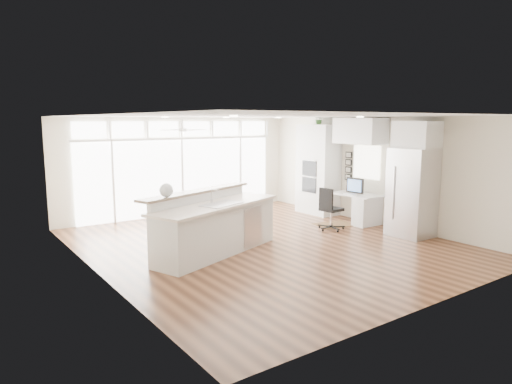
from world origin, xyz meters
TOP-DOWN VIEW (x-y plane):
  - floor at (0.00, 0.00)m, footprint 7.00×8.00m
  - ceiling at (0.00, 0.00)m, footprint 7.00×8.00m
  - wall_back at (0.00, 4.00)m, footprint 7.00×0.04m
  - wall_front at (0.00, -4.00)m, footprint 7.00×0.04m
  - wall_left at (-3.50, 0.00)m, footprint 0.04×8.00m
  - wall_right at (3.50, 0.00)m, footprint 0.04×8.00m
  - glass_wall at (0.00, 3.94)m, footprint 5.80×0.06m
  - transom_row at (0.00, 3.94)m, footprint 5.90×0.06m
  - desk_window at (3.46, 0.30)m, footprint 0.04×0.85m
  - ceiling_fan at (-0.50, 2.80)m, footprint 1.16×1.16m
  - recessed_lights at (0.00, 0.20)m, footprint 3.40×3.00m
  - oven_cabinet at (3.17, 1.80)m, footprint 0.64×1.20m
  - desk_nook at (3.13, 0.30)m, footprint 0.72×1.30m
  - upper_cabinets at (3.17, 0.30)m, footprint 0.64×1.30m
  - refrigerator at (3.11, -1.35)m, footprint 0.76×0.90m
  - fridge_cabinet at (3.17, -1.35)m, footprint 0.64×0.90m
  - framed_photos at (3.46, 0.92)m, footprint 0.06×0.22m
  - kitchen_island at (-1.19, 0.01)m, footprint 3.29×2.15m
  - rug at (2.50, 0.45)m, footprint 1.04×0.82m
  - office_chair at (2.06, 0.13)m, footprint 0.57×0.54m
  - fishbowl at (-2.22, 0.06)m, footprint 0.34×0.34m
  - monitor at (3.05, 0.30)m, footprint 0.12×0.52m
  - keyboard at (2.88, 0.30)m, footprint 0.15×0.36m
  - potted_plant at (3.17, 1.80)m, footprint 0.32×0.35m

SIDE VIEW (x-z plane):
  - floor at x=0.00m, z-range -0.02..0.00m
  - rug at x=2.50m, z-range 0.00..0.01m
  - desk_nook at x=3.13m, z-range 0.00..0.76m
  - office_chair at x=2.06m, z-range 0.00..1.02m
  - kitchen_island at x=-1.19m, z-range 0.00..1.22m
  - keyboard at x=2.88m, z-range 0.76..0.78m
  - monitor at x=3.05m, z-range 0.76..1.19m
  - refrigerator at x=3.11m, z-range 0.00..2.00m
  - glass_wall at x=0.00m, z-range 0.01..2.09m
  - oven_cabinet at x=3.17m, z-range 0.00..2.50m
  - wall_back at x=0.00m, z-range 0.00..2.70m
  - wall_front at x=0.00m, z-range 0.00..2.70m
  - wall_left at x=-3.50m, z-range 0.00..2.70m
  - wall_right at x=3.50m, z-range 0.00..2.70m
  - fishbowl at x=-2.22m, z-range 1.22..1.48m
  - framed_photos at x=3.46m, z-range 1.00..1.80m
  - desk_window at x=3.46m, z-range 1.12..1.98m
  - fridge_cabinet at x=3.17m, z-range 2.00..2.60m
  - upper_cabinets at x=3.17m, z-range 2.03..2.67m
  - transom_row at x=0.00m, z-range 2.18..2.58m
  - ceiling_fan at x=-0.50m, z-range 2.32..2.64m
  - potted_plant at x=3.17m, z-range 2.50..2.75m
  - recessed_lights at x=0.00m, z-range 2.67..2.69m
  - ceiling at x=0.00m, z-range 2.69..2.71m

